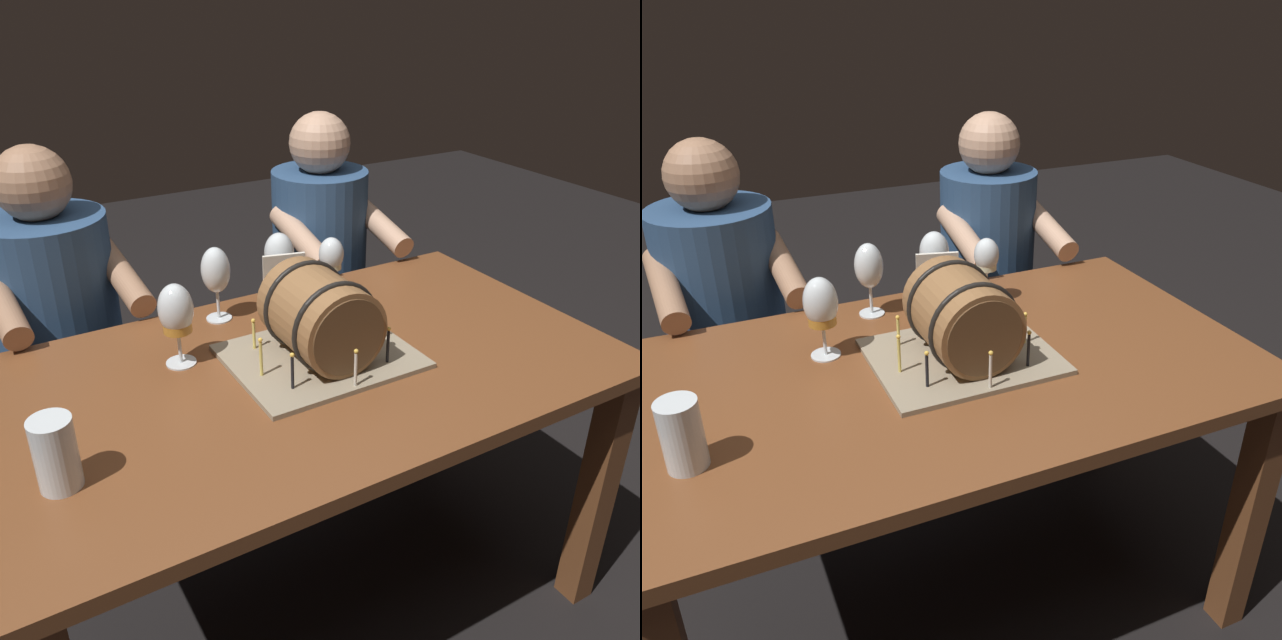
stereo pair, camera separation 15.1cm
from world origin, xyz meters
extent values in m
plane|color=black|center=(0.00, 0.00, 0.00)|extent=(8.00, 8.00, 0.00)
cube|color=brown|center=(0.00, 0.00, 0.74)|extent=(1.43, 0.82, 0.03)
cube|color=brown|center=(0.65, -0.35, 0.36)|extent=(0.07, 0.07, 0.72)
cube|color=brown|center=(-0.65, 0.35, 0.36)|extent=(0.07, 0.07, 0.72)
cube|color=brown|center=(0.65, 0.35, 0.36)|extent=(0.07, 0.07, 0.72)
cube|color=gray|center=(0.04, 0.01, 0.76)|extent=(0.41, 0.34, 0.01)
cylinder|color=olive|center=(0.04, 0.01, 0.87)|extent=(0.20, 0.24, 0.20)
cylinder|color=brown|center=(0.04, -0.11, 0.87)|extent=(0.17, 0.00, 0.17)
cylinder|color=brown|center=(0.04, 0.13, 0.87)|extent=(0.17, 0.00, 0.17)
torus|color=black|center=(0.04, -0.06, 0.87)|extent=(0.21, 0.01, 0.21)
torus|color=black|center=(0.04, 0.08, 0.87)|extent=(0.21, 0.01, 0.21)
cylinder|color=#EAD666|center=(0.20, 0.00, 0.80)|extent=(0.01, 0.01, 0.07)
sphere|color=#F9C64C|center=(0.20, 0.00, 0.84)|extent=(0.01, 0.01, 0.01)
cylinder|color=#EAD666|center=(0.15, 0.12, 0.80)|extent=(0.01, 0.01, 0.07)
sphere|color=#F9C64C|center=(0.15, 0.12, 0.84)|extent=(0.01, 0.01, 0.01)
cylinder|color=black|center=(0.02, 0.16, 0.80)|extent=(0.01, 0.01, 0.07)
sphere|color=#F9C64C|center=(0.02, 0.16, 0.85)|extent=(0.01, 0.01, 0.01)
cylinder|color=#EAD666|center=(-0.08, 0.11, 0.80)|extent=(0.01, 0.01, 0.07)
sphere|color=#F9C64C|center=(-0.08, 0.11, 0.84)|extent=(0.01, 0.01, 0.01)
cylinder|color=#EAD666|center=(-0.12, -0.01, 0.81)|extent=(0.01, 0.01, 0.08)
sphere|color=#F9C64C|center=(-0.12, -0.01, 0.85)|extent=(0.01, 0.01, 0.01)
cylinder|color=black|center=(-0.08, -0.09, 0.80)|extent=(0.01, 0.01, 0.07)
sphere|color=#F9C64C|center=(-0.08, -0.09, 0.85)|extent=(0.01, 0.01, 0.01)
cylinder|color=silver|center=(0.04, -0.14, 0.81)|extent=(0.01, 0.01, 0.08)
sphere|color=#F9C64C|center=(0.04, -0.14, 0.85)|extent=(0.01, 0.01, 0.01)
cylinder|color=black|center=(0.15, -0.10, 0.80)|extent=(0.01, 0.01, 0.08)
sphere|color=#F9C64C|center=(0.15, -0.10, 0.85)|extent=(0.01, 0.01, 0.01)
cylinder|color=white|center=(-0.08, 0.32, 0.76)|extent=(0.07, 0.07, 0.00)
cylinder|color=white|center=(-0.08, 0.32, 0.79)|extent=(0.01, 0.01, 0.07)
ellipsoid|color=white|center=(-0.08, 0.32, 0.89)|extent=(0.07, 0.07, 0.12)
cylinder|color=white|center=(0.22, 0.26, 0.76)|extent=(0.07, 0.07, 0.00)
cylinder|color=white|center=(0.22, 0.26, 0.80)|extent=(0.01, 0.01, 0.09)
ellipsoid|color=white|center=(0.22, 0.26, 0.89)|extent=(0.07, 0.07, 0.09)
cylinder|color=beige|center=(0.22, 0.26, 0.86)|extent=(0.05, 0.05, 0.03)
cylinder|color=white|center=(0.10, 0.32, 0.76)|extent=(0.07, 0.07, 0.00)
cylinder|color=white|center=(0.10, 0.32, 0.80)|extent=(0.01, 0.01, 0.09)
ellipsoid|color=white|center=(0.10, 0.32, 0.90)|extent=(0.08, 0.08, 0.11)
cylinder|color=pink|center=(0.10, 0.32, 0.87)|extent=(0.06, 0.06, 0.05)
cylinder|color=white|center=(-0.24, 0.15, 0.76)|extent=(0.07, 0.07, 0.00)
cylinder|color=white|center=(-0.24, 0.15, 0.80)|extent=(0.01, 0.01, 0.07)
ellipsoid|color=white|center=(-0.24, 0.15, 0.89)|extent=(0.08, 0.08, 0.12)
cylinder|color=#C6842D|center=(-0.24, 0.15, 0.86)|extent=(0.06, 0.06, 0.04)
cylinder|color=white|center=(-0.56, -0.14, 0.82)|extent=(0.07, 0.07, 0.14)
cylinder|color=#C6842D|center=(-0.56, -0.14, 0.81)|extent=(0.07, 0.07, 0.11)
cylinder|color=white|center=(-0.56, -0.14, 0.87)|extent=(0.07, 0.07, 0.01)
cube|color=silver|center=(0.09, 0.28, 0.83)|extent=(0.11, 0.05, 0.16)
cube|color=#1B2D46|center=(-0.42, 0.67, 0.23)|extent=(0.34, 0.32, 0.45)
cylinder|color=#2D4C75|center=(-0.42, 0.67, 0.72)|extent=(0.36, 0.36, 0.54)
sphere|color=#A87A5B|center=(-0.42, 0.67, 1.07)|extent=(0.20, 0.20, 0.20)
cylinder|color=#A87A5B|center=(-0.26, 0.55, 0.83)|extent=(0.09, 0.31, 0.14)
cylinder|color=#A87A5B|center=(-0.56, 0.52, 0.83)|extent=(0.09, 0.31, 0.14)
cube|color=#1B2D46|center=(0.42, 0.67, 0.23)|extent=(0.34, 0.32, 0.45)
cylinder|color=#2D4C75|center=(0.42, 0.67, 0.72)|extent=(0.31, 0.31, 0.55)
sphere|color=tan|center=(0.42, 0.67, 1.08)|extent=(0.19, 0.19, 0.19)
cylinder|color=tan|center=(0.56, 0.53, 0.84)|extent=(0.07, 0.31, 0.14)
cylinder|color=tan|center=(0.28, 0.54, 0.84)|extent=(0.07, 0.31, 0.14)
camera|label=1|loc=(-0.63, -1.15, 1.54)|focal=37.71mm
camera|label=2|loc=(-0.50, -1.22, 1.54)|focal=37.71mm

